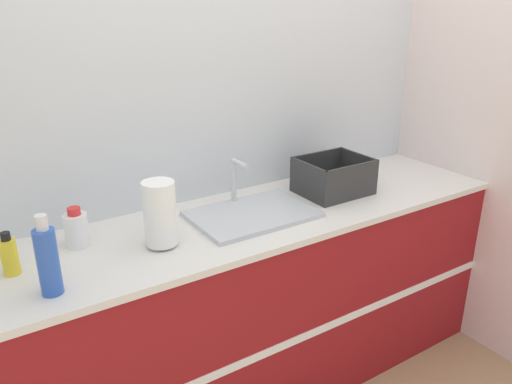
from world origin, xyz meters
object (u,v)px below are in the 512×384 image
at_px(paper_towel_roll, 160,214).
at_px(dish_rack, 333,180).
at_px(bottle_white_spray, 76,229).
at_px(bottle_blue, 48,260).
at_px(sink, 252,212).
at_px(bottle_yellow, 9,256).

relative_size(paper_towel_roll, dish_rack, 0.80).
distance_m(paper_towel_roll, bottle_white_spray, 0.33).
bearing_deg(bottle_blue, paper_towel_roll, 15.74).
height_order(paper_towel_roll, bottle_white_spray, paper_towel_roll).
xyz_separation_m(dish_rack, bottle_blue, (-1.37, -0.20, 0.06)).
bearing_deg(sink, bottle_yellow, 178.12).
relative_size(paper_towel_roll, bottle_yellow, 1.67).
xyz_separation_m(sink, paper_towel_roll, (-0.45, -0.05, 0.12)).
bearing_deg(sink, bottle_blue, -168.77).
bearing_deg(bottle_yellow, dish_rack, -0.20).
bearing_deg(bottle_yellow, sink, -1.88).
height_order(sink, paper_towel_roll, paper_towel_roll).
height_order(sink, bottle_white_spray, sink).
xyz_separation_m(dish_rack, bottle_yellow, (-1.46, 0.01, 0.00)).
height_order(paper_towel_roll, bottle_yellow, paper_towel_roll).
height_order(bottle_blue, bottle_yellow, bottle_blue).
height_order(dish_rack, bottle_yellow, dish_rack).
xyz_separation_m(sink, bottle_white_spray, (-0.72, 0.13, 0.05)).
bearing_deg(dish_rack, bottle_white_spray, 175.32).
bearing_deg(bottle_blue, bottle_white_spray, 62.16).
bearing_deg(dish_rack, paper_towel_roll, -175.17).
distance_m(dish_rack, bottle_white_spray, 1.22).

